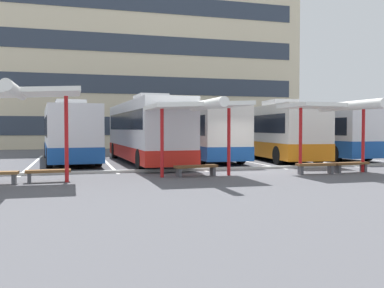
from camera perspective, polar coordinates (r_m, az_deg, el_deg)
ground_plane at (r=19.80m, az=7.78°, el=-3.56°), size 160.00×160.00×0.00m
terminal_building at (r=50.03m, az=-6.47°, el=11.35°), size 31.99×13.72×22.76m
coach_bus_0 at (r=25.81m, az=-16.02°, el=1.24°), size 3.35×10.78×3.48m
coach_bus_1 at (r=24.22m, az=-6.25°, el=1.59°), size 2.95×12.06×3.72m
coach_bus_2 at (r=26.66m, az=1.29°, el=1.42°), size 2.71×10.84×3.53m
coach_bus_3 at (r=27.55m, az=10.45°, el=1.48°), size 3.56×11.63×3.63m
coach_bus_4 at (r=30.15m, az=15.38°, el=1.31°), size 3.06×11.77×3.46m
lane_stripe_0 at (r=25.45m, az=-20.32°, el=-2.41°), size 0.16×14.00×0.01m
lane_stripe_1 at (r=25.43m, az=-11.35°, el=-2.33°), size 0.16×14.00×0.01m
lane_stripe_2 at (r=26.02m, az=-2.58°, el=-2.19°), size 0.16×14.00×0.01m
lane_stripe_3 at (r=27.19m, az=5.62°, el=-2.01°), size 0.16×14.00×0.01m
lane_stripe_4 at (r=28.86m, az=13.00°, el=-1.82°), size 0.16×14.00×0.01m
lane_stripe_5 at (r=30.96m, az=19.48°, el=-1.63°), size 0.16×14.00×0.01m
waiting_shelter_0 at (r=15.93m, az=-22.02°, el=6.09°), size 4.10×4.60×3.35m
bench_1 at (r=16.33m, az=-18.57°, el=-3.67°), size 1.59×0.50×0.45m
waiting_shelter_1 at (r=17.05m, az=0.82°, el=4.91°), size 3.81×4.92×3.00m
bench_2 at (r=17.39m, az=0.53°, el=-3.20°), size 1.84×0.65×0.45m
waiting_shelter_2 at (r=19.38m, az=18.64°, el=4.57°), size 4.11×4.47×3.04m
bench_3 at (r=19.03m, az=16.11°, el=-2.83°), size 1.70×0.56×0.45m
bench_4 at (r=20.11m, az=20.34°, el=-2.61°), size 1.82×0.66×0.45m
platform_kerb at (r=20.45m, az=6.99°, el=-3.21°), size 44.00×0.24×0.12m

